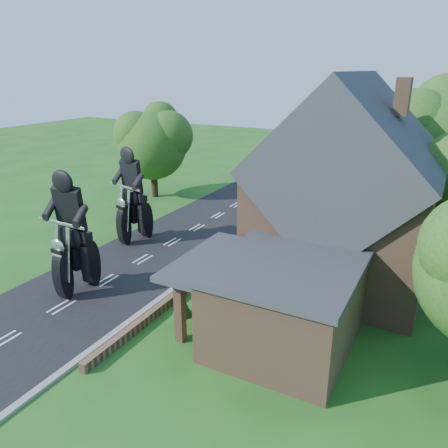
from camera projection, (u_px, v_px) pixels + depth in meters
The scene contains 17 objects.
ground at pixel (107, 281), 22.57m from camera, with size 120.00×120.00×0.00m, color #1E5518.
road at pixel (107, 280), 22.56m from camera, with size 7.00×80.00×0.02m, color black.
kerb at pixel (165, 296), 20.93m from camera, with size 0.30×80.00×0.12m, color gray.
garden_wall at pixel (225, 258), 24.76m from camera, with size 0.30×22.00×0.40m, color brown.
house at pixel (346, 198), 21.46m from camera, with size 9.54×8.64×10.24m.
annex at pixel (282, 303), 16.95m from camera, with size 7.05×5.94×3.44m.
tree_behind_house at pixel (445, 137), 27.64m from camera, with size 7.81×7.20×10.08m.
tree_behind_left at pixel (351, 137), 31.28m from camera, with size 6.94×6.40×9.16m.
tree_far_road at pixel (157, 140), 35.71m from camera, with size 6.08×5.60×7.84m.
shrub_a at pixel (182, 304), 19.21m from camera, with size 0.90×0.90×1.10m, color #133E1A.
shrub_b at pixel (210, 281), 21.29m from camera, with size 0.90×0.90×1.10m, color #133E1A.
shrub_c at pixel (233, 262), 23.37m from camera, with size 0.90×0.90×1.10m, color #133E1A.
shrub_d at pixel (269, 233), 27.53m from camera, with size 0.90×0.90×1.10m, color #133E1A.
shrub_e at pixel (283, 222), 29.61m from camera, with size 0.90×0.90×1.10m, color #133E1A.
shrub_f at pixel (295, 211), 31.69m from camera, with size 0.90×0.90×1.10m, color #133E1A.
motorcycle_lead at pixel (78, 274), 21.18m from camera, with size 0.50×1.97×1.83m, color black, non-canonical shape.
motorcycle_follow at pixel (135, 227), 27.48m from camera, with size 0.49×1.93×1.80m, color black, non-canonical shape.
Camera 1 is at (14.88, -15.05, 10.34)m, focal length 35.00 mm.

